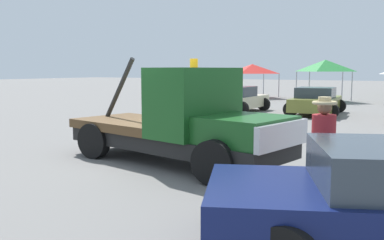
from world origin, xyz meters
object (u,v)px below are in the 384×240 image
(canopy_tent_red, at_px, (252,69))
(traffic_cone, at_px, (191,122))
(parked_car_olive, at_px, (316,101))
(parked_car_cream, at_px, (237,100))
(canopy_tent_green, at_px, (325,66))
(tow_truck, at_px, (185,124))
(person_near_truck, at_px, (323,142))

(canopy_tent_red, distance_m, traffic_cone, 18.44)
(parked_car_olive, height_order, traffic_cone, parked_car_olive)
(canopy_tent_red, height_order, traffic_cone, canopy_tent_red)
(parked_car_olive, relative_size, canopy_tent_red, 1.36)
(parked_car_cream, distance_m, canopy_tent_green, 10.27)
(tow_truck, xyz_separation_m, traffic_cone, (-3.01, 5.14, -0.70))
(parked_car_cream, xyz_separation_m, canopy_tent_green, (1.86, 9.94, 1.80))
(parked_car_olive, bearing_deg, person_near_truck, -170.27)
(parked_car_olive, bearing_deg, parked_car_cream, 98.39)
(tow_truck, bearing_deg, parked_car_olive, 102.13)
(person_near_truck, xyz_separation_m, canopy_tent_red, (-11.75, 24.02, 1.20))
(tow_truck, bearing_deg, canopy_tent_green, 106.19)
(tow_truck, xyz_separation_m, canopy_tent_red, (-8.27, 22.70, 1.29))
(tow_truck, height_order, parked_car_cream, tow_truck)
(parked_car_cream, height_order, canopy_tent_green, canopy_tent_green)
(person_near_truck, height_order, parked_car_cream, person_near_truck)
(person_near_truck, distance_m, canopy_tent_red, 26.77)
(tow_truck, height_order, canopy_tent_green, canopy_tent_green)
(tow_truck, height_order, traffic_cone, tow_truck)
(parked_car_olive, distance_m, canopy_tent_red, 12.75)
(canopy_tent_green, bearing_deg, tow_truck, -83.63)
(person_near_truck, relative_size, traffic_cone, 3.22)
(person_near_truck, bearing_deg, traffic_cone, -38.60)
(person_near_truck, distance_m, parked_car_olive, 14.59)
(tow_truck, xyz_separation_m, parked_car_cream, (-4.28, 11.74, -0.30))
(canopy_tent_red, bearing_deg, person_near_truck, -63.92)
(parked_car_cream, bearing_deg, traffic_cone, -170.60)
(person_near_truck, distance_m, canopy_tent_green, 23.78)
(canopy_tent_green, bearing_deg, canopy_tent_red, 170.05)
(canopy_tent_red, height_order, canopy_tent_green, canopy_tent_green)
(parked_car_cream, xyz_separation_m, parked_car_olive, (3.77, 0.98, 0.00))
(parked_car_cream, distance_m, canopy_tent_red, 11.78)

